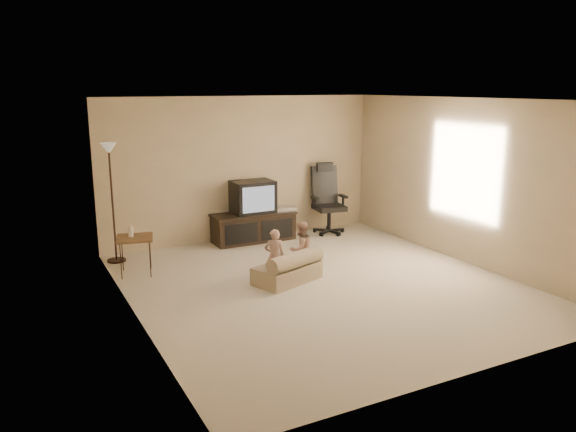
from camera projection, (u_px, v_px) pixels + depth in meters
name	position (u px, v px, depth m)	size (l,w,h in m)	color
floor	(322.00, 285.00, 7.70)	(5.50, 5.50, 0.00)	beige
room_shell	(323.00, 176.00, 7.36)	(5.50, 5.50, 5.50)	silver
tv_stand	(254.00, 216.00, 9.80)	(1.50, 0.55, 1.07)	black
office_chair	(327.00, 208.00, 10.36)	(0.67, 0.70, 1.29)	black
side_table	(134.00, 238.00, 8.04)	(0.61, 0.61, 0.75)	brown
floor_lamp	(111.00, 176.00, 8.43)	(0.29, 0.29, 1.84)	#301E15
child_sofa	(289.00, 269.00, 7.77)	(1.06, 0.81, 0.46)	tan
toddler_left	(274.00, 256.00, 7.73)	(0.28, 0.20, 0.76)	tan
toddler_right	(301.00, 249.00, 7.97)	(0.39, 0.21, 0.80)	tan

